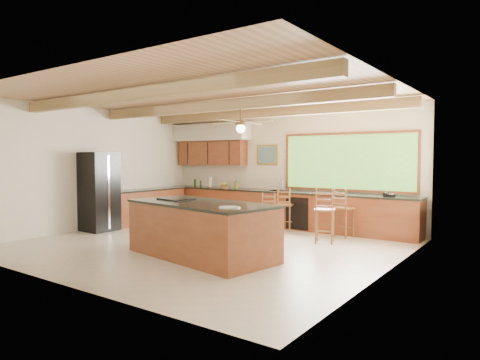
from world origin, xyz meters
The scene contains 9 objects.
ground centered at (0.00, 0.00, 0.00)m, with size 7.20×7.20×0.00m, color beige.
room_shell centered at (-0.17, 0.65, 2.21)m, with size 7.27×6.54×3.02m.
counter_run centered at (-0.82, 2.52, 0.46)m, with size 7.12×3.10×1.22m.
island centered at (0.58, -0.84, 0.49)m, with size 2.99×1.79×1.00m.
refrigerator centered at (-3.22, -0.18, 0.95)m, with size 0.76×0.73×1.90m.
bar_stool_a centered at (0.45, 2.39, 0.62)m, with size 0.46×0.46×1.05m.
bar_stool_b centered at (0.42, 1.70, 0.58)m, with size 0.47×0.47×0.98m.
bar_stool_c centered at (1.86, 1.54, 0.68)m, with size 0.52×0.52×1.14m.
bar_stool_d centered at (1.94, 2.39, 0.64)m, with size 0.46×0.46×1.08m.
Camera 1 is at (5.53, -6.60, 1.77)m, focal length 32.00 mm.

